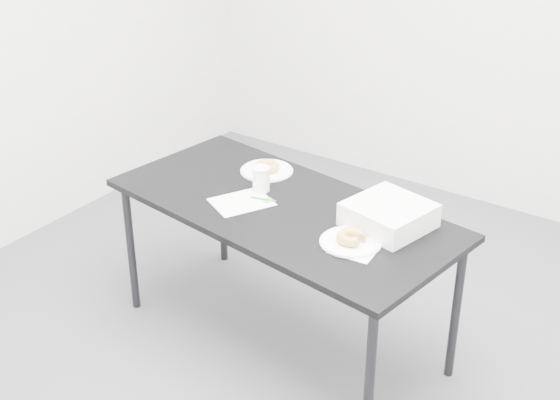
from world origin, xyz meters
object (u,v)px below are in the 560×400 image
Objects in this scene: plate_near at (351,242)px; table at (283,217)px; scorecard at (242,202)px; pen at (263,199)px; donut_near at (351,237)px; coffee_cup at (261,179)px; bakery_box at (389,215)px; plate_far at (267,171)px; donut_far at (267,166)px.

table is at bearing 164.66° from plate_near.
scorecard is 1.01× the size of plate_near.
donut_near reaches higher than pen.
scorecard is 2.17× the size of coffee_cup.
table is 0.44m from plate_near.
plate_near is at bearing -27.57° from pen.
bakery_box is at bearing 43.02° from scorecard.
bakery_box is (0.74, -0.15, 0.05)m from plate_far.
plate_far reaches higher than scorecard.
table is 0.38m from donut_far.
table is 0.44m from donut_near.
donut_far is 1.02× the size of coffee_cup.
plate_far is (-0.69, 0.37, -0.03)m from donut_near.
plate_near is at bearing -28.07° from plate_far.
scorecard is 0.67m from bakery_box.
coffee_cup reaches higher than plate_far.
plate_far is 0.82× the size of bakery_box.
donut_far is (-0.27, 0.25, 0.08)m from table.
plate_near is (0.42, -0.11, 0.06)m from table.
coffee_cup reaches higher than donut_far.
plate_near is 2.13× the size of donut_near.
donut_far is (-0.10, 0.33, 0.03)m from scorecard.
bakery_box is at bearing 75.56° from plate_near.
plate_far is 0.02m from donut_far.
bakery_box reaches higher than pen.
donut_far is (-0.69, 0.37, -0.00)m from donut_near.
plate_near is 0.78m from plate_far.
pen is at bearing -168.68° from table.
plate_near is 2.12× the size of donut_far.
plate_far is at bearing 144.85° from table.
table is 0.50m from bakery_box.
plate_near is at bearing -17.37° from coffee_cup.
scorecard is 2.15× the size of donut_near.
plate_near reaches higher than table.
donut_near is at bearing -7.49° from table.
pen is 0.47× the size of plate_far.
plate_far is (-0.69, 0.37, -0.00)m from plate_near.
pen is 0.31m from donut_far.
donut_near is (0.42, -0.11, 0.09)m from table.
bakery_box is at bearing 3.28° from coffee_cup.
donut_far reaches higher than pen.
donut_far is (-0.17, 0.26, 0.02)m from pen.
plate_far is at bearing 118.65° from coffee_cup.
table is 6.61× the size of plate_near.
plate_far is at bearing 151.93° from donut_near.
plate_far is (-0.17, 0.26, -0.00)m from pen.
scorecard is 0.10m from pen.
plate_far is (-0.27, 0.25, 0.06)m from table.
scorecard is at bearing 176.44° from plate_near.
scorecard is 1.01× the size of plate_far.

